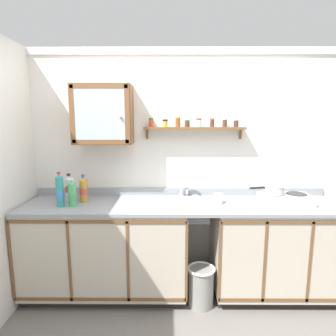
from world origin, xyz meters
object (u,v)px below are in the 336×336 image
object	(u,v)px
bottle_soda_green_1	(72,194)
mug	(218,198)
hot_plate_stove	(285,199)
wall_cabinet	(103,115)
bottle_juice_amber_3	(84,190)
saucepan	(273,189)
bottle_water_clear_2	(69,189)
bottle_detergent_teal_0	(60,191)
trash_bin	(201,286)
sink	(183,206)

from	to	relation	value
bottle_soda_green_1	mug	bearing A→B (deg)	4.19
hot_plate_stove	wall_cabinet	xyz separation A→B (m)	(-1.77, 0.18, 0.80)
wall_cabinet	bottle_juice_amber_3	bearing A→B (deg)	-147.92
saucepan	bottle_water_clear_2	distance (m)	1.97
saucepan	hot_plate_stove	bearing A→B (deg)	-9.02
bottle_detergent_teal_0	mug	world-z (taller)	bottle_detergent_teal_0
bottle_detergent_teal_0	trash_bin	distance (m)	1.58
saucepan	wall_cabinet	world-z (taller)	wall_cabinet
bottle_soda_green_1	wall_cabinet	size ratio (longest dim) A/B	0.46
bottle_water_clear_2	trash_bin	world-z (taller)	bottle_water_clear_2
hot_plate_stove	bottle_juice_amber_3	distance (m)	1.96
hot_plate_stove	bottle_soda_green_1	distance (m)	2.02
bottle_water_clear_2	bottle_juice_amber_3	world-z (taller)	bottle_water_clear_2
bottle_water_clear_2	mug	distance (m)	1.45
wall_cabinet	bottle_detergent_teal_0	bearing A→B (deg)	-142.42
mug	bottle_detergent_teal_0	bearing A→B (deg)	-175.63
wall_cabinet	trash_bin	xyz separation A→B (m)	(0.95, -0.38, -1.58)
hot_plate_stove	bottle_detergent_teal_0	distance (m)	2.13
bottle_detergent_teal_0	bottle_water_clear_2	world-z (taller)	bottle_detergent_teal_0
bottle_detergent_teal_0	mug	distance (m)	1.49
saucepan	bottle_juice_amber_3	distance (m)	1.84
sink	hot_plate_stove	size ratio (longest dim) A/B	1.17
saucepan	trash_bin	bearing A→B (deg)	-162.57
saucepan	bottle_soda_green_1	world-z (taller)	bottle_soda_green_1
saucepan	wall_cabinet	size ratio (longest dim) A/B	0.60
hot_plate_stove	mug	world-z (taller)	hot_plate_stove
saucepan	trash_bin	distance (m)	1.14
bottle_detergent_teal_0	mug	xyz separation A→B (m)	(1.49, 0.11, -0.10)
bottle_detergent_teal_0	mug	size ratio (longest dim) A/B	2.62
sink	bottle_juice_amber_3	world-z (taller)	sink
sink	saucepan	bearing A→B (deg)	-1.42
saucepan	bottle_juice_amber_3	bearing A→B (deg)	178.63
bottle_water_clear_2	trash_bin	bearing A→B (deg)	-10.79
saucepan	trash_bin	xyz separation A→B (m)	(-0.70, -0.22, -0.88)
bottle_soda_green_1	bottle_juice_amber_3	size ratio (longest dim) A/B	0.98
trash_bin	bottle_soda_green_1	bearing A→B (deg)	174.41
sink	bottle_detergent_teal_0	size ratio (longest dim) A/B	1.69
wall_cabinet	mug	bearing A→B (deg)	-8.29
sink	hot_plate_stove	bearing A→B (deg)	-2.34
bottle_soda_green_1	bottle_water_clear_2	size ratio (longest dim) A/B	0.93
saucepan	bottle_water_clear_2	size ratio (longest dim) A/B	1.21
bottle_soda_green_1	wall_cabinet	bearing A→B (deg)	46.56
sink	bottle_detergent_teal_0	distance (m)	1.17
bottle_soda_green_1	mug	xyz separation A→B (m)	(1.38, 0.10, -0.07)
bottle_detergent_teal_0	bottle_soda_green_1	size ratio (longest dim) A/B	1.23
bottle_detergent_teal_0	bottle_water_clear_2	size ratio (longest dim) A/B	1.15
bottle_water_clear_2	wall_cabinet	bearing A→B (deg)	23.43
bottle_soda_green_1	mug	world-z (taller)	bottle_soda_green_1
saucepan	bottle_detergent_teal_0	size ratio (longest dim) A/B	1.06
hot_plate_stove	wall_cabinet	distance (m)	1.95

